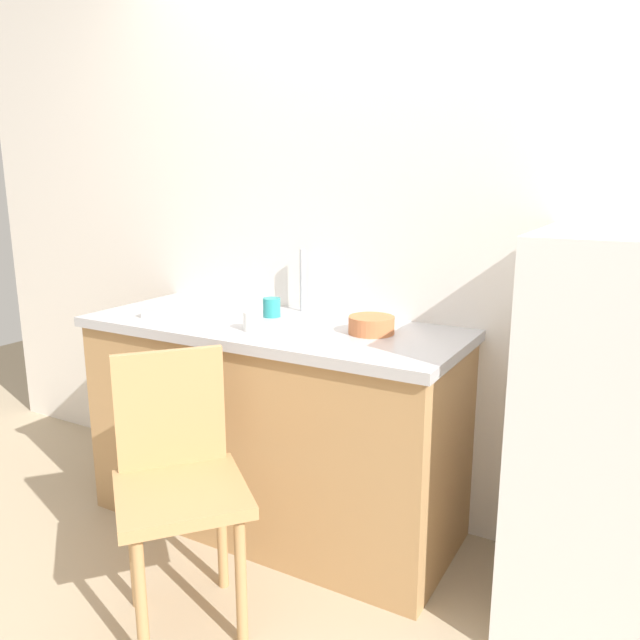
{
  "coord_description": "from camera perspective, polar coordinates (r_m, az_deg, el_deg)",
  "views": [
    {
      "loc": [
        1.01,
        -1.37,
        1.45
      ],
      "look_at": [
        -0.1,
        0.6,
        0.92
      ],
      "focal_mm": 34.88,
      "sensor_mm": 36.0,
      "label": 1
    }
  ],
  "objects": [
    {
      "name": "back_wall",
      "position": [
        2.58,
        6.36,
        8.95
      ],
      "size": [
        4.8,
        0.1,
        2.53
      ],
      "primitive_type": "cube",
      "color": "white",
      "rests_on": "ground_plane"
    },
    {
      "name": "cabinet_base",
      "position": [
        2.64,
        -4.26,
        -9.95
      ],
      "size": [
        1.52,
        0.6,
        0.83
      ],
      "primitive_type": "cube",
      "color": "tan",
      "rests_on": "ground_plane"
    },
    {
      "name": "countertop",
      "position": [
        2.5,
        -4.43,
        -0.7
      ],
      "size": [
        1.56,
        0.64,
        0.04
      ],
      "primitive_type": "cube",
      "color": "#B7B7BC",
      "rests_on": "cabinet_base"
    },
    {
      "name": "faucet",
      "position": [
        2.68,
        -1.61,
        3.65
      ],
      "size": [
        0.02,
        0.02,
        0.27
      ],
      "primitive_type": "cylinder",
      "color": "#B7B7BC",
      "rests_on": "countertop"
    },
    {
      "name": "refrigerator",
      "position": [
        2.16,
        25.23,
        -9.99
      ],
      "size": [
        0.53,
        0.61,
        1.29
      ],
      "primitive_type": "cube",
      "color": "white",
      "rests_on": "ground_plane"
    },
    {
      "name": "chair",
      "position": [
        2.12,
        -12.88,
        -13.84
      ],
      "size": [
        0.56,
        0.56,
        0.89
      ],
      "rotation": [
        0.0,
        0.0,
        0.87
      ],
      "color": "tan",
      "rests_on": "ground_plane"
    },
    {
      "name": "dish_tray",
      "position": [
        2.64,
        -12.47,
        0.76
      ],
      "size": [
        0.28,
        0.2,
        0.05
      ],
      "primitive_type": "cube",
      "color": "white",
      "rests_on": "countertop"
    },
    {
      "name": "terracotta_bowl",
      "position": [
        2.32,
        4.74,
        -0.45
      ],
      "size": [
        0.17,
        0.17,
        0.06
      ],
      "primitive_type": "cylinder",
      "color": "#C67042",
      "rests_on": "countertop"
    },
    {
      "name": "cup_white",
      "position": [
        2.38,
        -6.17,
        -0.08
      ],
      "size": [
        0.08,
        0.08,
        0.07
      ],
      "primitive_type": "cylinder",
      "color": "white",
      "rests_on": "countertop"
    },
    {
      "name": "cup_teal",
      "position": [
        2.6,
        -4.46,
        1.16
      ],
      "size": [
        0.07,
        0.07,
        0.08
      ],
      "primitive_type": "cylinder",
      "color": "teal",
      "rests_on": "countertop"
    }
  ]
}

